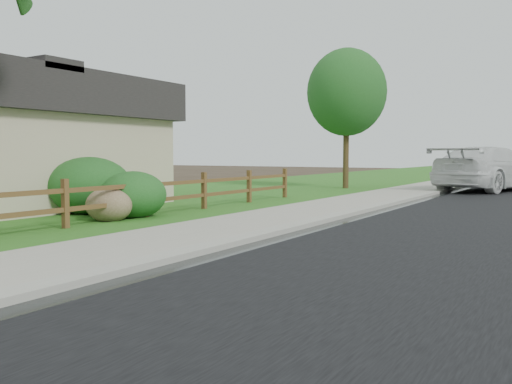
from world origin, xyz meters
The scene contains 11 objects.
curb centered at (0.40, 35.00, 0.06)m, with size 0.40×90.00×0.12m, color gray.
wet_gutter centered at (0.75, 35.00, 0.02)m, with size 0.50×90.00×0.00m, color black.
sidewalk centered at (-0.90, 35.00, 0.05)m, with size 2.20×90.00×0.10m, color gray.
grass_strip centered at (-2.80, 35.00, 0.03)m, with size 1.60×90.00×0.06m, color #235819.
lawn_near centered at (-8.00, 35.00, 0.02)m, with size 9.00×90.00×0.04m, color #235819.
ranch_fence centered at (-3.60, 6.40, 0.62)m, with size 0.12×16.92×1.10m.
white_suv centered at (2.00, 23.23, 0.98)m, with size 2.68×6.59×1.91m, color silver.
boulder centered at (-3.90, 6.68, 0.41)m, with size 1.24×0.93×0.82m, color brown.
shrub_b centered at (-5.62, 7.62, 0.77)m, with size 2.21×2.21×1.54m, color #1E4C1B.
shrub_c centered at (-3.93, 7.53, 0.60)m, with size 1.65×1.65×1.19m, color #1E4C1B.
tree_near_left centered at (-3.90, 21.24, 4.44)m, with size 3.64×3.64×6.46m.
Camera 1 is at (5.74, -2.31, 1.61)m, focal length 38.00 mm.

